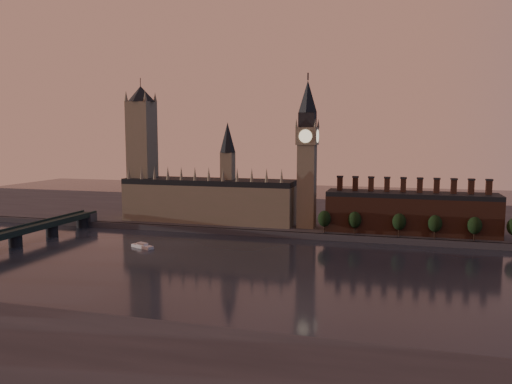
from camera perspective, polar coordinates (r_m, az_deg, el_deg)
ground at (r=252.96m, az=-0.94°, el=-9.22°), size 900.00×900.00×0.00m
north_bank at (r=422.44m, az=6.04°, el=-2.61°), size 900.00×182.00×4.00m
palace_of_westminster at (r=376.17m, az=-5.30°, el=-0.70°), size 130.00×30.30×74.00m
victoria_tower at (r=396.90m, az=-12.89°, el=4.96°), size 24.00×24.00×108.00m
big_ben at (r=348.64m, az=5.86°, el=4.53°), size 15.00×15.00×107.00m
chimney_block at (r=347.04m, az=17.25°, el=-2.21°), size 110.00×25.00×37.00m
embankment_tree_0 at (r=334.61m, az=7.82°, el=-3.04°), size 8.60×8.60×14.88m
embankment_tree_1 at (r=333.78m, az=11.22°, el=-3.13°), size 8.60×8.60×14.88m
embankment_tree_2 at (r=332.71m, az=16.05°, el=-3.29°), size 8.60×8.60×14.88m
embankment_tree_3 at (r=332.93m, az=19.78°, el=-3.41°), size 8.60×8.60×14.88m
embankment_tree_4 at (r=334.77m, az=23.72°, el=-3.53°), size 8.60×8.60×14.88m
river_boat at (r=314.43m, az=-12.85°, el=-6.03°), size 16.52×10.30×3.20m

